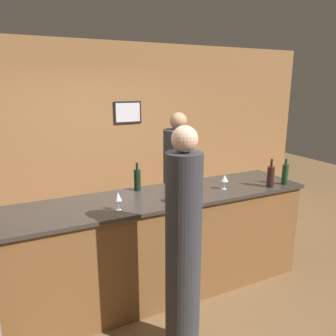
{
  "coord_description": "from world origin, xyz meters",
  "views": [
    {
      "loc": [
        -1.08,
        -2.84,
        2.17
      ],
      "look_at": [
        0.34,
        0.1,
        1.33
      ],
      "focal_mm": 35.0,
      "sensor_mm": 36.0,
      "label": 1
    }
  ],
  "objects": [
    {
      "name": "ground_plane",
      "position": [
        0.0,
        0.0,
        0.0
      ],
      "size": [
        14.0,
        14.0,
        0.0
      ],
      "primitive_type": "plane",
      "color": "brown"
    },
    {
      "name": "wine_bottle_0",
      "position": [
        0.06,
        0.26,
        1.2
      ],
      "size": [
        0.07,
        0.07,
        0.3
      ],
      "color": "black",
      "rests_on": "bar_counter"
    },
    {
      "name": "wine_bottle_1",
      "position": [
        1.41,
        -0.25,
        1.2
      ],
      "size": [
        0.08,
        0.08,
        0.31
      ],
      "color": "black",
      "rests_on": "bar_counter"
    },
    {
      "name": "bar_counter",
      "position": [
        0.0,
        0.0,
        0.54
      ],
      "size": [
        3.61,
        0.75,
        1.08
      ],
      "color": "brown",
      "rests_on": "ground_plane"
    },
    {
      "name": "bartender",
      "position": [
        0.86,
        0.86,
        0.84
      ],
      "size": [
        0.39,
        0.39,
        1.83
      ],
      "rotation": [
        0.0,
        0.0,
        3.14
      ],
      "color": "#2D2D33",
      "rests_on": "ground_plane"
    },
    {
      "name": "guest_1",
      "position": [
        0.04,
        -0.81,
        0.9
      ],
      "size": [
        0.28,
        0.28,
        1.89
      ],
      "color": "#2D2D33",
      "rests_on": "ground_plane"
    },
    {
      "name": "wine_glass_1",
      "position": [
        -0.29,
        -0.2,
        1.21
      ],
      "size": [
        0.06,
        0.06,
        0.17
      ],
      "color": "silver",
      "rests_on": "bar_counter"
    },
    {
      "name": "wine_glass_0",
      "position": [
        0.26,
        -0.24,
        1.21
      ],
      "size": [
        0.08,
        0.08,
        0.16
      ],
      "color": "silver",
      "rests_on": "bar_counter"
    },
    {
      "name": "wine_bottle_2",
      "position": [
        1.62,
        -0.25,
        1.2
      ],
      "size": [
        0.07,
        0.07,
        0.29
      ],
      "color": "#19381E",
      "rests_on": "bar_counter"
    },
    {
      "name": "back_wall",
      "position": [
        0.0,
        2.11,
        1.4
      ],
      "size": [
        8.0,
        0.08,
        2.8
      ],
      "color": "olive",
      "rests_on": "ground_plane"
    },
    {
      "name": "wine_glass_3",
      "position": [
        0.91,
        -0.1,
        1.2
      ],
      "size": [
        0.08,
        0.08,
        0.16
      ],
      "color": "silver",
      "rests_on": "bar_counter"
    }
  ]
}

